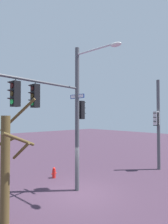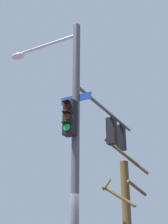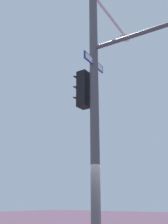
% 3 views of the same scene
% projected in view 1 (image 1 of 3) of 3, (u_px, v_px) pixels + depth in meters
% --- Properties ---
extents(ground_plane, '(80.00, 80.00, 0.00)m').
position_uv_depth(ground_plane, '(80.00, 193.00, 10.30)').
color(ground_plane, '#3B2939').
extents(main_signal_pole_assembly, '(5.74, 3.50, 8.39)m').
position_uv_depth(main_signal_pole_assembly, '(67.00, 106.00, 10.01)').
color(main_signal_pole_assembly, '#4C4F54').
rests_on(main_signal_pole_assembly, ground).
extents(secondary_pole_assembly, '(0.80, 0.37, 7.34)m').
position_uv_depth(secondary_pole_assembly, '(158.00, 122.00, 14.99)').
color(secondary_pole_assembly, '#4C4F54').
rests_on(secondary_pole_assembly, ground).
extents(fire_hydrant, '(0.38, 0.24, 0.73)m').
position_uv_depth(fire_hydrant, '(54.00, 173.00, 12.86)').
color(fire_hydrant, red).
rests_on(fire_hydrant, ground).
extents(bare_tree_behind_pole, '(1.74, 2.29, 5.12)m').
position_uv_depth(bare_tree_behind_pole, '(7.00, 164.00, 7.44)').
color(bare_tree_behind_pole, brown).
rests_on(bare_tree_behind_pole, ground).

